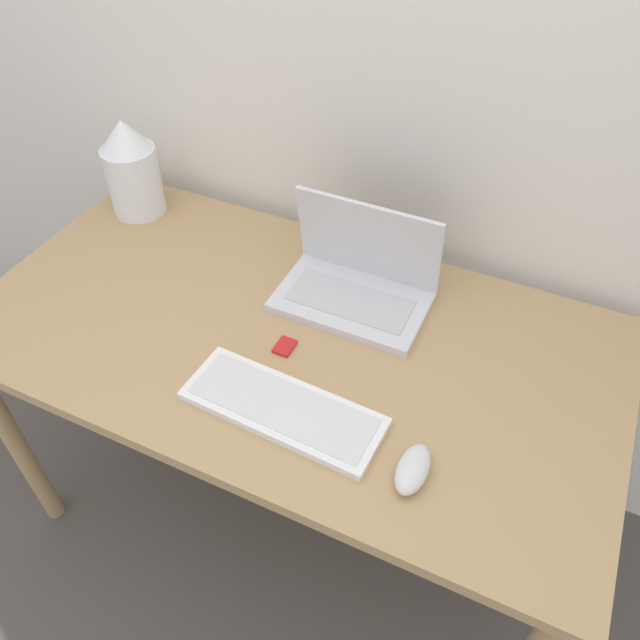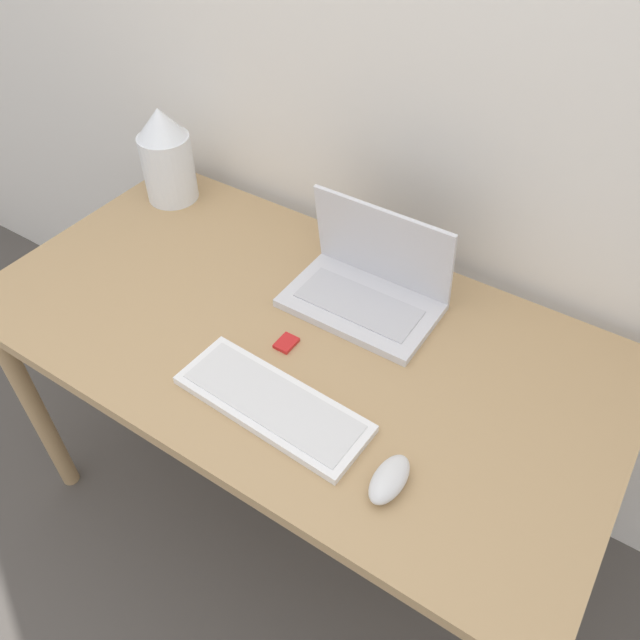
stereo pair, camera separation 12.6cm
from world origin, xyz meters
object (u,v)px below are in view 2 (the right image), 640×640
keyboard (272,403)px  vase (166,156)px  mouse (389,479)px  laptop (368,284)px  mp3_player (286,343)px

keyboard → vase: bearing=146.5°
mouse → vase: vase is taller
laptop → keyboard: laptop is taller
keyboard → mouse: (0.28, -0.03, 0.01)m
keyboard → laptop: bearing=90.0°
vase → mp3_player: vase is taller
laptop → keyboard: size_ratio=0.84×
laptop → vase: (-0.67, 0.08, 0.08)m
laptop → mp3_player: size_ratio=6.85×
mouse → vase: (-0.95, 0.47, 0.11)m
mouse → mp3_player: bearing=152.8°
keyboard → vase: (-0.67, 0.45, 0.12)m
keyboard → mouse: size_ratio=3.67×
vase → mouse: bearing=-26.5°
mp3_player → laptop: bearing=71.0°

